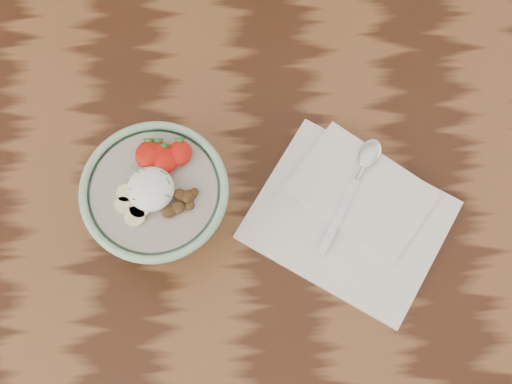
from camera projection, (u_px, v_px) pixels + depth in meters
table at (278, 219)px, 104.77cm from camera, size 160.00×90.00×75.00cm
breakfast_bowl at (158, 199)px, 89.42cm from camera, size 18.18×18.18×12.46cm
napkin at (352, 214)px, 94.67cm from camera, size 30.87×29.41×1.49cm
spoon at (362, 169)px, 95.36cm from camera, size 10.34×16.56×0.93cm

